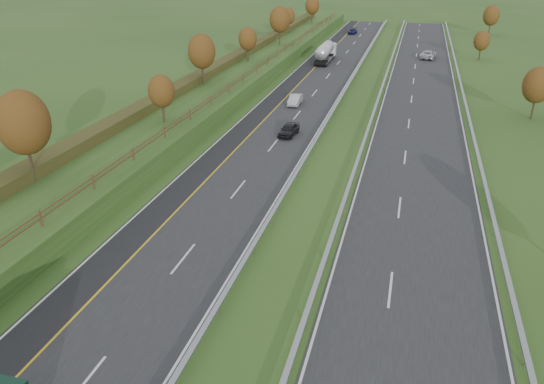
% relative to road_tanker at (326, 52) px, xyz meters
% --- Properties ---
extents(ground, '(400.00, 400.00, 0.00)m').
position_rel_road_tanker_xyz_m(ground, '(9.39, -40.43, -1.86)').
color(ground, '#29491A').
rests_on(ground, ground).
extents(near_carriageway, '(10.50, 200.00, 0.04)m').
position_rel_road_tanker_xyz_m(near_carriageway, '(1.39, -35.43, -1.84)').
color(near_carriageway, black).
rests_on(near_carriageway, ground).
extents(far_carriageway, '(10.50, 200.00, 0.04)m').
position_rel_road_tanker_xyz_m(far_carriageway, '(17.89, -35.43, -1.84)').
color(far_carriageway, black).
rests_on(far_carriageway, ground).
extents(hard_shoulder, '(3.00, 200.00, 0.04)m').
position_rel_road_tanker_xyz_m(hard_shoulder, '(-2.36, -35.43, -1.84)').
color(hard_shoulder, black).
rests_on(hard_shoulder, ground).
extents(lane_markings, '(26.75, 200.00, 0.01)m').
position_rel_road_tanker_xyz_m(lane_markings, '(7.79, -35.55, -1.81)').
color(lane_markings, silver).
rests_on(lane_markings, near_carriageway).
extents(embankment_left, '(12.00, 200.00, 2.00)m').
position_rel_road_tanker_xyz_m(embankment_left, '(-11.61, -35.43, -0.86)').
color(embankment_left, '#29491A').
rests_on(embankment_left, ground).
extents(hedge_left, '(2.20, 180.00, 1.10)m').
position_rel_road_tanker_xyz_m(hedge_left, '(-13.61, -35.43, 0.69)').
color(hedge_left, '#353B18').
rests_on(hedge_left, embankment_left).
extents(fence_left, '(0.12, 189.06, 1.20)m').
position_rel_road_tanker_xyz_m(fence_left, '(-7.11, -35.84, 0.87)').
color(fence_left, '#422B19').
rests_on(fence_left, embankment_left).
extents(median_barrier_near, '(0.32, 200.00, 0.71)m').
position_rel_road_tanker_xyz_m(median_barrier_near, '(7.09, -35.43, -1.25)').
color(median_barrier_near, gray).
rests_on(median_barrier_near, ground).
extents(median_barrier_far, '(0.32, 200.00, 0.71)m').
position_rel_road_tanker_xyz_m(median_barrier_far, '(12.19, -35.43, -1.25)').
color(median_barrier_far, gray).
rests_on(median_barrier_far, ground).
extents(outer_barrier_far, '(0.32, 200.00, 0.71)m').
position_rel_road_tanker_xyz_m(outer_barrier_far, '(23.69, -35.43, -1.25)').
color(outer_barrier_far, gray).
rests_on(outer_barrier_far, ground).
extents(trees_left, '(6.64, 164.30, 7.66)m').
position_rel_road_tanker_xyz_m(trees_left, '(-11.25, -38.80, 4.51)').
color(trees_left, '#2D2116').
rests_on(trees_left, embankment_left).
extents(trees_far, '(8.45, 118.60, 7.12)m').
position_rel_road_tanker_xyz_m(trees_far, '(31.18, -6.22, 2.38)').
color(trees_far, '#2D2116').
rests_on(trees_far, ground).
extents(road_tanker, '(2.40, 11.22, 3.46)m').
position_rel_road_tanker_xyz_m(road_tanker, '(0.00, 0.00, 0.00)').
color(road_tanker, silver).
rests_on(road_tanker, near_carriageway).
extents(car_dark_near, '(2.01, 4.16, 1.37)m').
position_rel_road_tanker_xyz_m(car_dark_near, '(3.49, -44.63, -1.14)').
color(car_dark_near, black).
rests_on(car_dark_near, near_carriageway).
extents(car_silver_mid, '(1.54, 4.21, 1.38)m').
position_rel_road_tanker_xyz_m(car_silver_mid, '(1.27, -31.53, -1.13)').
color(car_silver_mid, '#ABACB0').
rests_on(car_silver_mid, near_carriageway).
extents(car_small_far, '(2.11, 4.61, 1.31)m').
position_rel_road_tanker_xyz_m(car_small_far, '(0.45, 37.89, -1.17)').
color(car_small_far, '#12153A').
rests_on(car_small_far, near_carriageway).
extents(car_oncoming, '(3.23, 5.92, 1.57)m').
position_rel_road_tanker_xyz_m(car_oncoming, '(18.82, 8.24, -1.04)').
color(car_oncoming, '#BBBABF').
rests_on(car_oncoming, far_carriageway).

